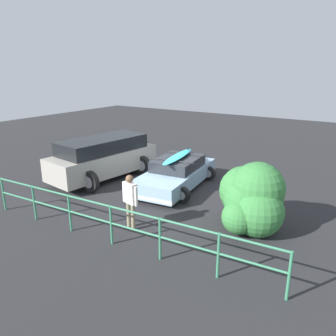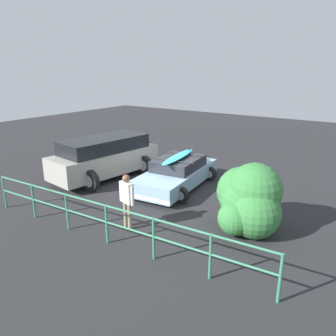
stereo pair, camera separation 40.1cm
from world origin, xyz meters
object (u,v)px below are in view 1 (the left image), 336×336
sedan_car (176,173)px  suv_car (104,157)px  bush_near_left (253,199)px  person_bystander (130,197)px

sedan_car → suv_car: (3.20, 0.80, 0.37)m
suv_car → bush_near_left: bearing=170.9°
sedan_car → person_bystander: (-0.77, 3.88, 0.45)m
suv_car → bush_near_left: size_ratio=2.38×
suv_car → bush_near_left: (-7.00, 1.12, 0.00)m
sedan_car → suv_car: suv_car is taller
suv_car → person_bystander: 5.02m
bush_near_left → person_bystander: bearing=32.8°
person_bystander → bush_near_left: 3.61m
sedan_car → suv_car: size_ratio=0.91×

